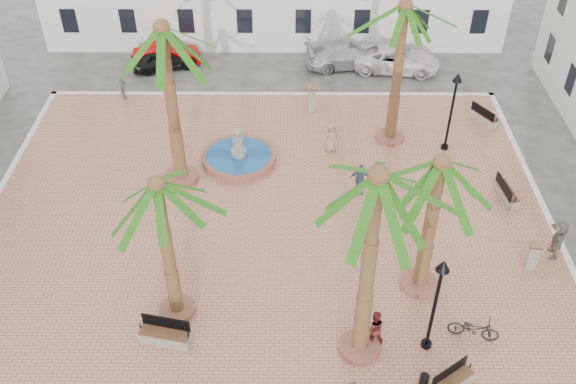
% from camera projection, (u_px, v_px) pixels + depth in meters
% --- Properties ---
extents(ground, '(120.00, 120.00, 0.00)m').
position_uv_depth(ground, '(266.00, 219.00, 29.63)').
color(ground, '#56544F').
rests_on(ground, ground).
extents(plaza, '(26.00, 22.00, 0.15)m').
position_uv_depth(plaza, '(266.00, 217.00, 29.58)').
color(plaza, '#BF765A').
rests_on(plaza, ground).
extents(kerb_n, '(26.30, 0.30, 0.16)m').
position_uv_depth(kerb_n, '(272.00, 94.00, 38.08)').
color(kerb_n, silver).
rests_on(kerb_n, ground).
extents(kerb_e, '(0.30, 22.30, 0.16)m').
position_uv_depth(kerb_e, '(548.00, 218.00, 29.52)').
color(kerb_e, silver).
rests_on(kerb_e, ground).
extents(fountain, '(3.77, 3.77, 1.95)m').
position_uv_depth(fountain, '(239.00, 156.00, 32.70)').
color(fountain, '#9D5A43').
rests_on(fountain, plaza).
extents(palm_nw, '(5.43, 5.43, 8.38)m').
position_uv_depth(palm_nw, '(164.00, 47.00, 27.18)').
color(palm_nw, '#9D5A43').
rests_on(palm_nw, plaza).
extents(palm_sw, '(4.63, 4.63, 6.71)m').
position_uv_depth(palm_sw, '(159.00, 201.00, 21.63)').
color(palm_sw, '#9D5A43').
rests_on(palm_sw, plaza).
extents(palm_s, '(5.06, 5.06, 8.51)m').
position_uv_depth(palm_s, '(376.00, 199.00, 19.18)').
color(palm_s, '#9D5A43').
rests_on(palm_s, plaza).
extents(palm_e, '(5.02, 5.02, 6.59)m').
position_uv_depth(palm_e, '(439.00, 180.00, 22.80)').
color(palm_e, '#9D5A43').
rests_on(palm_e, plaza).
extents(palm_ne, '(5.01, 5.01, 7.83)m').
position_uv_depth(palm_ne, '(404.00, 22.00, 30.17)').
color(palm_ne, '#9D5A43').
rests_on(palm_ne, plaza).
extents(bench_s, '(2.07, 1.01, 1.05)m').
position_uv_depth(bench_s, '(165.00, 335.00, 23.91)').
color(bench_s, gray).
rests_on(bench_s, plaza).
extents(bench_se, '(1.73, 1.43, 0.92)m').
position_uv_depth(bench_se, '(452.00, 382.00, 22.40)').
color(bench_se, gray).
rests_on(bench_se, plaza).
extents(bench_e, '(0.81, 1.89, 0.96)m').
position_uv_depth(bench_e, '(506.00, 193.00, 30.40)').
color(bench_e, gray).
rests_on(bench_e, plaza).
extents(bench_ne, '(1.41, 1.81, 0.95)m').
position_uv_depth(bench_ne, '(484.00, 117.00, 35.55)').
color(bench_ne, gray).
rests_on(bench_ne, plaza).
extents(lamppost_s, '(0.49, 0.49, 4.50)m').
position_uv_depth(lamppost_s, '(438.00, 290.00, 21.98)').
color(lamppost_s, black).
rests_on(lamppost_s, plaza).
extents(lamppost_e, '(0.48, 0.48, 4.42)m').
position_uv_depth(lamppost_e, '(454.00, 99.00, 31.81)').
color(lamppost_e, black).
rests_on(lamppost_e, plaza).
extents(bollard_n, '(0.59, 0.59, 1.50)m').
position_uv_depth(bollard_n, '(312.00, 98.00, 36.10)').
color(bollard_n, gray).
rests_on(bollard_n, plaza).
extents(bollard_e, '(0.58, 0.58, 1.38)m').
position_uv_depth(bollard_e, '(533.00, 256.00, 26.56)').
color(bollard_e, gray).
rests_on(bollard_e, plaza).
extents(litter_bin, '(0.33, 0.33, 0.65)m').
position_uv_depth(litter_bin, '(424.00, 381.00, 22.33)').
color(litter_bin, black).
rests_on(litter_bin, plaza).
extents(bicycle_a, '(2.00, 1.10, 1.00)m').
position_uv_depth(bicycle_a, '(474.00, 328.00, 23.91)').
color(bicycle_a, black).
rests_on(bicycle_a, plaza).
extents(cyclist_b, '(0.78, 0.61, 1.59)m').
position_uv_depth(cyclist_b, '(374.00, 327.00, 23.57)').
color(cyclist_b, '#5A1D1C').
rests_on(cyclist_b, plaza).
extents(pedestrian_fountain_a, '(0.96, 0.88, 1.65)m').
position_uv_depth(pedestrian_fountain_a, '(331.00, 137.00, 33.05)').
color(pedestrian_fountain_a, '#9D775E').
rests_on(pedestrian_fountain_a, plaza).
extents(pedestrian_fountain_b, '(0.96, 0.41, 1.64)m').
position_uv_depth(pedestrian_fountain_b, '(360.00, 179.00, 30.36)').
color(pedestrian_fountain_b, '#3A445F').
rests_on(pedestrian_fountain_b, plaza).
extents(pedestrian_north, '(0.72, 1.11, 1.63)m').
position_uv_depth(pedestrian_north, '(123.00, 86.00, 37.10)').
color(pedestrian_north, '#4F4F54').
rests_on(pedestrian_north, plaza).
extents(pedestrian_east, '(1.00, 1.82, 1.87)m').
position_uv_depth(pedestrian_east, '(558.00, 239.00, 27.01)').
color(pedestrian_east, '#685F51').
rests_on(pedestrian_east, plaza).
extents(car_black, '(4.35, 2.84, 1.38)m').
position_uv_depth(car_black, '(164.00, 58.00, 40.31)').
color(car_black, black).
rests_on(car_black, ground).
extents(car_red, '(4.41, 2.24, 1.39)m').
position_uv_depth(car_red, '(166.00, 55.00, 40.66)').
color(car_red, '#BA0003').
rests_on(car_red, ground).
extents(car_silver, '(5.55, 3.09, 1.52)m').
position_uv_depth(car_silver, '(347.00, 55.00, 40.52)').
color(car_silver, silver).
rests_on(car_silver, ground).
extents(car_white, '(5.64, 3.11, 1.50)m').
position_uv_depth(car_white, '(397.00, 59.00, 40.10)').
color(car_white, white).
rests_on(car_white, ground).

